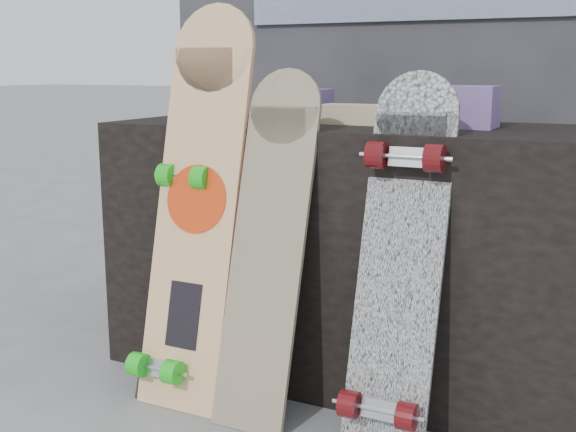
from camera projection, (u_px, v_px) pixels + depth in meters
The scene contains 9 objects.
vendor_table at pixel (366, 252), 2.28m from camera, with size 1.60×0.60×0.80m, color black.
booth at pixel (444, 34), 2.88m from camera, with size 2.40×0.22×2.20m.
merch_box_purple at pixel (303, 104), 2.44m from camera, with size 0.18×0.12×0.10m, color #613D7D.
merch_box_small at pixel (472, 107), 2.07m from camera, with size 0.14×0.14×0.12m, color #613D7D.
merch_box_flat at pixel (357, 114), 2.21m from camera, with size 0.22×0.10×0.06m, color #D1B78C.
longboard_geisha at pixel (199, 193), 2.10m from camera, with size 0.26×0.30×1.16m.
longboard_celtic at pixel (270, 236), 1.99m from camera, with size 0.22×0.29×0.97m.
longboard_cascadia at pixel (400, 257), 1.85m from camera, with size 0.22×0.32×0.97m.
skateboard_dark at pixel (181, 255), 2.14m from camera, with size 0.19×0.34×0.84m.
Camera 1 is at (0.76, -1.59, 0.97)m, focal length 45.00 mm.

